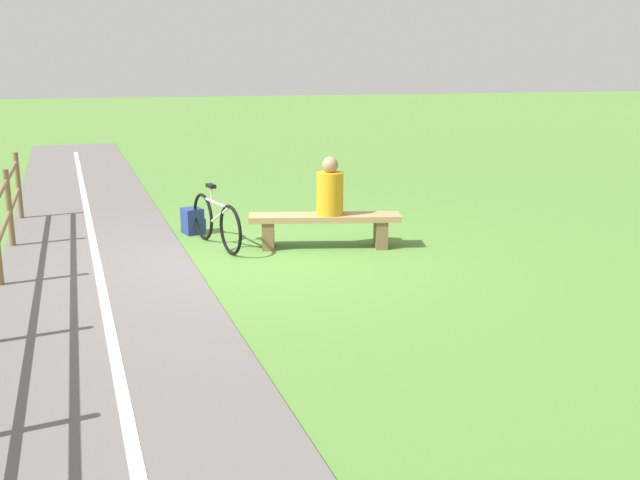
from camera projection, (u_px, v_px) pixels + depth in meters
The scene contains 7 objects.
ground_plane at pixel (249, 260), 9.53m from camera, with size 80.00×80.00×0.00m, color #548438.
paved_path at pixel (126, 415), 5.40m from camera, with size 2.30×36.00×0.02m, color #66605E.
path_centre_line at pixel (126, 414), 5.40m from camera, with size 0.10×32.00×0.00m, color silver.
bench at pixel (325, 224), 10.09m from camera, with size 2.09×0.81×0.46m.
person_seated at pixel (330, 190), 9.97m from camera, with size 0.43×0.43×0.79m.
bicycle at pixel (216, 221), 10.12m from camera, with size 0.50×1.58×0.85m.
backpack at pixel (193, 221), 10.93m from camera, with size 0.36×0.36×0.38m.
Camera 1 is at (1.34, 9.13, 2.55)m, focal length 41.64 mm.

